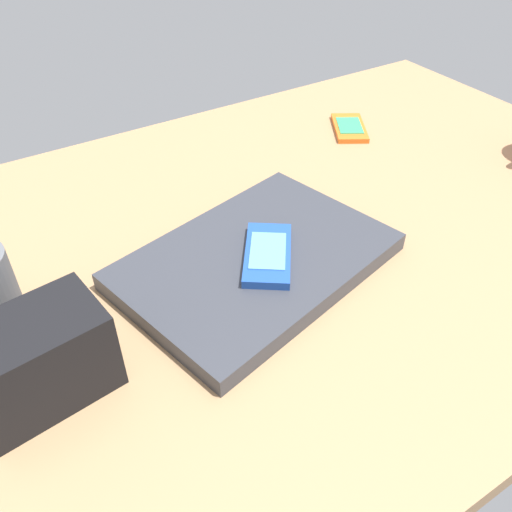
% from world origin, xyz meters
% --- Properties ---
extents(desk_surface, '(1.20, 0.80, 0.03)m').
position_xyz_m(desk_surface, '(0.00, 0.00, 0.01)').
color(desk_surface, '#9E7751').
rests_on(desk_surface, ground).
extents(laptop_closed, '(0.37, 0.30, 0.02)m').
position_xyz_m(laptop_closed, '(0.10, 0.05, 0.04)').
color(laptop_closed, '#33353D').
rests_on(laptop_closed, desk_surface).
extents(cell_phone_on_laptop, '(0.11, 0.13, 0.01)m').
position_xyz_m(cell_phone_on_laptop, '(0.09, 0.06, 0.06)').
color(cell_phone_on_laptop, '#1E479E').
rests_on(cell_phone_on_laptop, laptop_closed).
extents(cell_phone_on_desk, '(0.10, 0.12, 0.01)m').
position_xyz_m(cell_phone_on_desk, '(-0.25, -0.19, 0.03)').
color(cell_phone_on_desk, orange).
rests_on(cell_phone_on_desk, desk_surface).
extents(desk_organizer, '(0.14, 0.10, 0.09)m').
position_xyz_m(desk_organizer, '(0.37, 0.10, 0.08)').
color(desk_organizer, black).
rests_on(desk_organizer, desk_surface).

